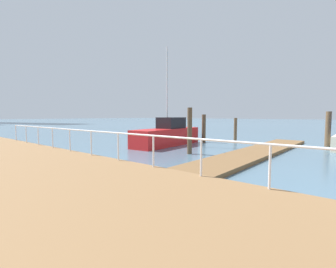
{
  "coord_description": "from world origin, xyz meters",
  "views": [
    {
      "loc": [
        -8.81,
        2.37,
        2.11
      ],
      "look_at": [
        -0.56,
        9.31,
        1.27
      ],
      "focal_mm": 25.29,
      "sensor_mm": 36.0,
      "label": 1
    }
  ],
  "objects": [
    {
      "name": "moored_boat_2",
      "position": [
        4.08,
        13.25,
        0.76
      ],
      "size": [
        6.29,
        2.17,
        6.88
      ],
      "color": "red",
      "rests_on": "ground_plane"
    },
    {
      "name": "dock_piling_1",
      "position": [
        10.58,
        4.38,
        1.2
      ],
      "size": [
        0.35,
        0.35,
        2.4
      ],
      "primitive_type": "cylinder",
      "color": "brown",
      "rests_on": "ground_plane"
    },
    {
      "name": "dock_piling_3",
      "position": [
        9.12,
        10.4,
        0.97
      ],
      "size": [
        0.25,
        0.25,
        1.93
      ],
      "primitive_type": "cylinder",
      "color": "brown",
      "rests_on": "ground_plane"
    },
    {
      "name": "dock_piling_2",
      "position": [
        1.88,
        9.8,
        1.28
      ],
      "size": [
        0.26,
        0.26,
        2.56
      ],
      "primitive_type": "cylinder",
      "color": "brown",
      "rests_on": "ground_plane"
    },
    {
      "name": "floating_dock",
      "position": [
        4.15,
        6.97,
        0.09
      ],
      "size": [
        15.3,
        2.0,
        0.18
      ],
      "primitive_type": "cube",
      "color": "brown",
      "rests_on": "ground_plane"
    },
    {
      "name": "dock_piling_4",
      "position": [
        7.29,
        12.22,
        1.11
      ],
      "size": [
        0.31,
        0.31,
        2.21
      ],
      "primitive_type": "cylinder",
      "color": "brown",
      "rests_on": "ground_plane"
    },
    {
      "name": "boardwalk_railing",
      "position": [
        -3.15,
        7.77,
        1.25
      ],
      "size": [
        0.06,
        26.15,
        1.08
      ],
      "color": "white",
      "rests_on": "boardwalk"
    },
    {
      "name": "ground_plane",
      "position": [
        0.0,
        20.0,
        0.0
      ],
      "size": [
        300.0,
        300.0,
        0.0
      ],
      "primitive_type": "plane",
      "color": "slate"
    }
  ]
}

